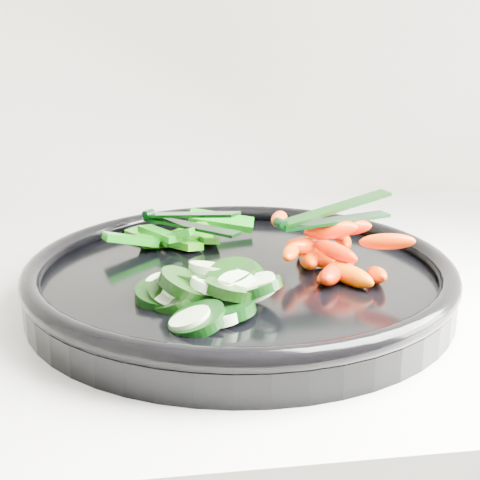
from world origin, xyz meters
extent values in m
cube|color=silver|center=(0.00, 1.70, 0.92)|extent=(2.02, 0.62, 0.03)
cylinder|color=black|center=(-0.26, 1.63, 0.94)|extent=(0.38, 0.38, 0.02)
torus|color=black|center=(-0.26, 1.63, 0.96)|extent=(0.39, 0.39, 0.02)
cylinder|color=black|center=(-0.30, 1.53, 0.96)|extent=(0.06, 0.06, 0.03)
cylinder|color=beige|center=(-0.31, 1.53, 0.96)|extent=(0.04, 0.04, 0.02)
cylinder|color=black|center=(-0.31, 1.58, 0.96)|extent=(0.05, 0.05, 0.03)
cylinder|color=#D3EBBC|center=(-0.31, 1.58, 0.96)|extent=(0.05, 0.05, 0.03)
cylinder|color=black|center=(-0.32, 1.57, 0.96)|extent=(0.05, 0.05, 0.03)
cylinder|color=beige|center=(-0.32, 1.59, 0.96)|extent=(0.04, 0.04, 0.02)
cylinder|color=black|center=(-0.28, 1.54, 0.96)|extent=(0.05, 0.05, 0.02)
cylinder|color=beige|center=(-0.29, 1.53, 0.96)|extent=(0.04, 0.04, 0.02)
cylinder|color=black|center=(-0.30, 1.59, 0.96)|extent=(0.05, 0.05, 0.02)
cylinder|color=beige|center=(-0.29, 1.60, 0.96)|extent=(0.03, 0.03, 0.02)
cylinder|color=black|center=(-0.31, 1.57, 0.96)|extent=(0.05, 0.05, 0.01)
cylinder|color=#E3F6C5|center=(-0.31, 1.59, 0.96)|extent=(0.04, 0.04, 0.01)
cylinder|color=black|center=(-0.33, 1.58, 0.96)|extent=(0.06, 0.06, 0.02)
cylinder|color=#D2F5C4|center=(-0.32, 1.57, 0.96)|extent=(0.04, 0.04, 0.01)
cylinder|color=black|center=(-0.31, 1.57, 0.96)|extent=(0.06, 0.06, 0.03)
cylinder|color=#D1EFBF|center=(-0.33, 1.58, 0.96)|extent=(0.04, 0.04, 0.02)
cylinder|color=black|center=(-0.26, 1.56, 0.97)|extent=(0.05, 0.05, 0.03)
cylinder|color=beige|center=(-0.26, 1.56, 0.97)|extent=(0.05, 0.05, 0.03)
cylinder|color=black|center=(-0.31, 1.59, 0.97)|extent=(0.06, 0.06, 0.02)
cylinder|color=beige|center=(-0.29, 1.60, 0.97)|extent=(0.05, 0.05, 0.02)
cylinder|color=black|center=(-0.31, 1.57, 0.97)|extent=(0.06, 0.06, 0.03)
cylinder|color=#E2FAC8|center=(-0.29, 1.56, 0.97)|extent=(0.03, 0.03, 0.02)
cylinder|color=black|center=(-0.27, 1.58, 0.97)|extent=(0.06, 0.06, 0.03)
cylinder|color=beige|center=(-0.27, 1.56, 0.97)|extent=(0.04, 0.04, 0.02)
cylinder|color=black|center=(-0.27, 1.58, 0.97)|extent=(0.06, 0.05, 0.02)
cylinder|color=beige|center=(-0.28, 1.58, 0.97)|extent=(0.03, 0.03, 0.02)
cylinder|color=black|center=(-0.28, 1.56, 0.97)|extent=(0.06, 0.06, 0.02)
cylinder|color=beige|center=(-0.29, 1.56, 0.97)|extent=(0.03, 0.03, 0.01)
ellipsoid|color=#DB3300|center=(-0.18, 1.60, 0.96)|extent=(0.05, 0.04, 0.03)
ellipsoid|color=#FF5300|center=(-0.17, 1.59, 0.96)|extent=(0.04, 0.05, 0.02)
ellipsoid|color=red|center=(-0.19, 1.65, 0.96)|extent=(0.02, 0.05, 0.03)
ellipsoid|color=red|center=(-0.15, 1.59, 0.96)|extent=(0.02, 0.04, 0.02)
ellipsoid|color=#FF3400|center=(-0.20, 1.64, 0.96)|extent=(0.02, 0.05, 0.02)
ellipsoid|color=red|center=(-0.19, 1.59, 0.96)|extent=(0.04, 0.05, 0.03)
ellipsoid|color=#FF4100|center=(-0.18, 1.63, 0.96)|extent=(0.05, 0.03, 0.02)
ellipsoid|color=#F93600|center=(-0.15, 1.68, 0.96)|extent=(0.03, 0.05, 0.02)
ellipsoid|color=#FF3300|center=(-0.19, 1.67, 0.96)|extent=(0.03, 0.04, 0.02)
ellipsoid|color=#F36100|center=(-0.22, 1.62, 0.98)|extent=(0.03, 0.05, 0.02)
ellipsoid|color=#FF4100|center=(-0.16, 1.67, 0.98)|extent=(0.04, 0.06, 0.03)
ellipsoid|color=#FC1700|center=(-0.18, 1.61, 0.98)|extent=(0.04, 0.05, 0.02)
ellipsoid|color=#DC4800|center=(-0.20, 1.63, 0.98)|extent=(0.05, 0.04, 0.03)
ellipsoid|color=#FF1B00|center=(-0.18, 1.63, 0.99)|extent=(0.05, 0.03, 0.03)
ellipsoid|color=#EA5D00|center=(-0.22, 1.67, 0.99)|extent=(0.03, 0.04, 0.02)
ellipsoid|color=#FF1D00|center=(-0.16, 1.64, 0.99)|extent=(0.05, 0.02, 0.02)
ellipsoid|color=#FF5C00|center=(-0.14, 1.59, 0.99)|extent=(0.05, 0.03, 0.02)
cube|color=#106A0A|center=(-0.31, 1.72, 0.96)|extent=(0.04, 0.05, 0.02)
cube|color=#09660D|center=(-0.30, 1.72, 0.96)|extent=(0.05, 0.04, 0.02)
cube|color=#236A0A|center=(-0.28, 1.72, 0.96)|extent=(0.02, 0.04, 0.02)
cube|color=#246E0A|center=(-0.31, 1.71, 0.96)|extent=(0.04, 0.05, 0.01)
cube|color=#1D720A|center=(-0.31, 1.73, 0.96)|extent=(0.08, 0.05, 0.03)
cube|color=#25740B|center=(-0.34, 1.74, 0.96)|extent=(0.04, 0.05, 0.01)
cube|color=#126D0A|center=(-0.33, 1.73, 0.96)|extent=(0.04, 0.07, 0.03)
cube|color=#1A6409|center=(-0.32, 1.70, 0.97)|extent=(0.05, 0.03, 0.02)
cube|color=#0A710B|center=(-0.35, 1.70, 0.97)|extent=(0.06, 0.03, 0.02)
cube|color=#0A6E0F|center=(-0.33, 1.72, 0.97)|extent=(0.04, 0.05, 0.01)
cube|color=#0B6709|center=(-0.26, 1.75, 0.97)|extent=(0.07, 0.03, 0.02)
cylinder|color=black|center=(-0.23, 1.62, 1.00)|extent=(0.01, 0.01, 0.01)
cube|color=black|center=(-0.17, 1.63, 1.00)|extent=(0.11, 0.05, 0.00)
cube|color=black|center=(-0.17, 1.63, 1.01)|extent=(0.11, 0.05, 0.02)
cylinder|color=black|center=(-0.34, 1.76, 0.98)|extent=(0.01, 0.01, 0.01)
cube|color=black|center=(-0.30, 1.72, 0.97)|extent=(0.09, 0.09, 0.00)
cube|color=black|center=(-0.30, 1.72, 0.99)|extent=(0.09, 0.08, 0.02)
camera|label=1|loc=(-0.34, 1.08, 1.16)|focal=50.00mm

